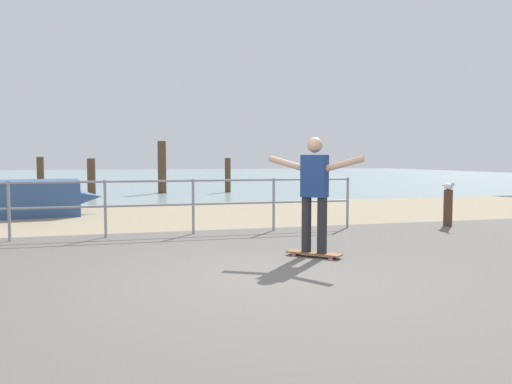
{
  "coord_description": "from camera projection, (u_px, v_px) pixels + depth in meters",
  "views": [
    {
      "loc": [
        -1.4,
        -5.49,
        1.43
      ],
      "look_at": [
        0.6,
        2.0,
        0.9
      ],
      "focal_mm": 34.28,
      "sensor_mm": 36.0,
      "label": 1
    }
  ],
  "objects": [
    {
      "name": "ground_plane",
      "position": [
        276.0,
        305.0,
        4.79
      ],
      "size": [
        24.0,
        10.0,
        0.04
      ],
      "primitive_type": "cube",
      "color": "#605B56",
      "rests_on": "ground"
    },
    {
      "name": "beach_strip",
      "position": [
        183.0,
        215.0,
        12.5
      ],
      "size": [
        24.0,
        6.0,
        0.04
      ],
      "primitive_type": "cube",
      "color": "tan",
      "rests_on": "ground"
    },
    {
      "name": "sea_surface",
      "position": [
        144.0,
        176.0,
        39.49
      ],
      "size": [
        72.0,
        50.0,
        0.04
      ],
      "primitive_type": "cube",
      "color": "#849EA3",
      "rests_on": "ground"
    },
    {
      "name": "railing_fence",
      "position": [
        105.0,
        200.0,
        8.72
      ],
      "size": [
        9.5,
        0.05,
        1.05
      ],
      "color": "gray",
      "rests_on": "ground"
    },
    {
      "name": "skateboard",
      "position": [
        314.0,
        253.0,
        7.02
      ],
      "size": [
        0.72,
        0.69,
        0.08
      ],
      "color": "brown",
      "rests_on": "ground"
    },
    {
      "name": "skateboarder",
      "position": [
        314.0,
        188.0,
        6.96
      ],
      "size": [
        1.11,
        1.06,
        1.65
      ],
      "color": "#26262B",
      "rests_on": "skateboard"
    },
    {
      "name": "bollard_short",
      "position": [
        448.0,
        208.0,
        10.21
      ],
      "size": [
        0.18,
        0.18,
        0.78
      ],
      "primitive_type": "cylinder",
      "color": "#513826",
      "rests_on": "ground"
    },
    {
      "name": "seagull",
      "position": [
        449.0,
        186.0,
        10.16
      ],
      "size": [
        0.21,
        0.48,
        0.18
      ],
      "color": "white",
      "rests_on": "bollard_short"
    },
    {
      "name": "groyne_post_0",
      "position": [
        40.0,
        173.0,
        23.52
      ],
      "size": [
        0.33,
        0.33,
        1.52
      ],
      "primitive_type": "cylinder",
      "color": "#513826",
      "rests_on": "ground"
    },
    {
      "name": "groyne_post_1",
      "position": [
        91.0,
        177.0,
        18.57
      ],
      "size": [
        0.3,
        0.3,
        1.44
      ],
      "primitive_type": "cylinder",
      "color": "#513826",
      "rests_on": "ground"
    },
    {
      "name": "groyne_post_2",
      "position": [
        162.0,
        167.0,
        19.97
      ],
      "size": [
        0.34,
        0.34,
        2.14
      ],
      "primitive_type": "cylinder",
      "color": "#513826",
      "rests_on": "ground"
    },
    {
      "name": "groyne_post_3",
      "position": [
        228.0,
        175.0,
        20.51
      ],
      "size": [
        0.24,
        0.24,
        1.46
      ],
      "primitive_type": "cylinder",
      "color": "#513826",
      "rests_on": "ground"
    }
  ]
}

